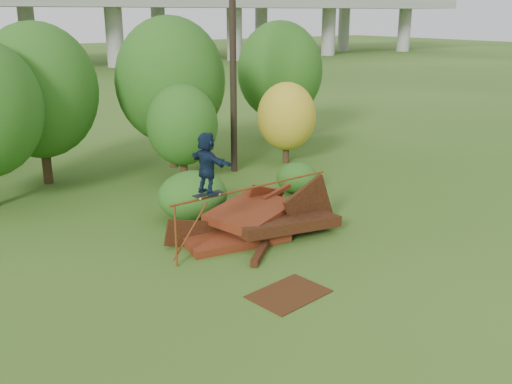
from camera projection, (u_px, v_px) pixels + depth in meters
ground at (319, 258)px, 16.23m from camera, size 240.00×240.00×0.00m
scrap_pile at (259, 222)px, 17.83m from camera, size 5.77×3.66×2.13m
grind_rail at (254, 198)px, 16.82m from camera, size 5.64×0.34×1.81m
skateboard at (208, 194)px, 15.75m from camera, size 0.89×0.28×0.09m
skater at (207, 163)px, 15.48m from camera, size 0.73×1.65×1.72m
flat_plate at (289, 294)px, 14.12m from camera, size 2.02×1.58×0.03m
tree_1 at (38, 91)px, 22.23m from camera, size 4.60×4.60×6.40m
tree_2 at (182, 125)px, 22.79m from camera, size 2.86×2.86×4.03m
tree_3 at (170, 81)px, 24.63m from camera, size 4.75×4.75×6.60m
tree_4 at (286, 116)px, 25.92m from camera, size 2.69×2.69×3.71m
tree_5 at (280, 71)px, 30.07m from camera, size 4.49×4.49×6.31m
shrub_left at (193, 195)px, 19.08m from camera, size 2.37×2.19×1.64m
shrub_right at (297, 178)px, 21.97m from camera, size 1.65×1.52×1.17m
utility_pole at (233, 40)px, 23.43m from camera, size 1.40×0.28×11.02m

